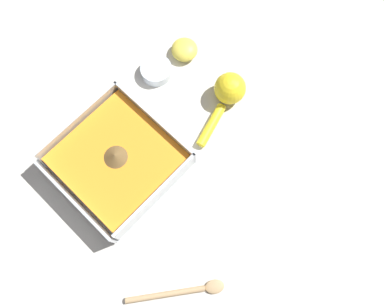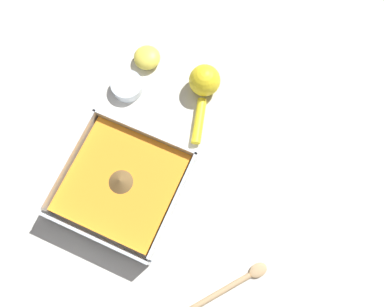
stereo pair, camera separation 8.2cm
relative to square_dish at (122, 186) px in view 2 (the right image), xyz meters
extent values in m
plane|color=beige|center=(0.02, 0.00, -0.03)|extent=(4.00, 4.00, 0.00)
cube|color=silver|center=(0.00, 0.00, -0.02)|extent=(0.25, 0.25, 0.01)
cube|color=silver|center=(0.00, 0.12, 0.01)|extent=(0.25, 0.01, 0.06)
cube|color=silver|center=(0.00, -0.12, 0.01)|extent=(0.25, 0.01, 0.06)
cube|color=silver|center=(0.12, 0.00, 0.01)|extent=(0.01, 0.23, 0.06)
cube|color=silver|center=(-0.12, 0.00, 0.01)|extent=(0.01, 0.23, 0.06)
cube|color=orange|center=(0.00, 0.00, 0.00)|extent=(0.23, 0.23, 0.05)
cone|color=brown|center=(0.00, 0.00, 0.03)|extent=(0.05, 0.05, 0.02)
cylinder|color=silver|center=(0.10, -0.22, -0.01)|extent=(0.08, 0.08, 0.03)
cylinder|color=brown|center=(0.10, -0.22, -0.02)|extent=(0.07, 0.07, 0.01)
sphere|color=yellow|center=(-0.06, -0.30, 0.01)|extent=(0.07, 0.07, 0.07)
cylinder|color=yellow|center=(-0.09, -0.21, -0.02)|extent=(0.05, 0.11, 0.02)
ellipsoid|color=#EFDB4C|center=(0.09, -0.31, -0.01)|extent=(0.06, 0.06, 0.04)
ellipsoid|color=tan|center=(-0.33, 0.04, -0.02)|extent=(0.05, 0.05, 0.01)
cylinder|color=tan|center=(-0.27, 0.12, -0.02)|extent=(0.11, 0.14, 0.01)
camera|label=1|loc=(-0.27, 0.05, 0.79)|focal=35.00mm
camera|label=2|loc=(-0.20, 0.09, 0.79)|focal=35.00mm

